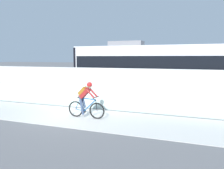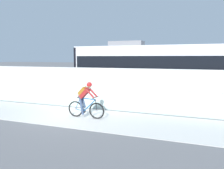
# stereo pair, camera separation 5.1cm
# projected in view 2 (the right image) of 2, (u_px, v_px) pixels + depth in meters

# --- Properties ---
(ground_plane) EXTENTS (200.00, 200.00, 0.00)m
(ground_plane) POSITION_uv_depth(u_px,v_px,m) (70.00, 116.00, 10.54)
(ground_plane) COLOR slate
(bike_path_deck) EXTENTS (32.00, 3.20, 0.01)m
(bike_path_deck) POSITION_uv_depth(u_px,v_px,m) (70.00, 116.00, 10.54)
(bike_path_deck) COLOR silver
(bike_path_deck) RESTS_ON ground
(glass_parapet) EXTENTS (32.00, 0.05, 1.17)m
(glass_parapet) POSITION_uv_depth(u_px,v_px,m) (88.00, 97.00, 12.19)
(glass_parapet) COLOR #ADC6C1
(glass_parapet) RESTS_ON ground
(concrete_barrier_wall) EXTENTS (32.00, 0.36, 2.05)m
(concrete_barrier_wall) POSITION_uv_depth(u_px,v_px,m) (101.00, 85.00, 13.81)
(concrete_barrier_wall) COLOR silver
(concrete_barrier_wall) RESTS_ON ground
(tram_rail_near) EXTENTS (32.00, 0.08, 0.01)m
(tram_rail_near) POSITION_uv_depth(u_px,v_px,m) (116.00, 95.00, 16.23)
(tram_rail_near) COLOR #595654
(tram_rail_near) RESTS_ON ground
(tram_rail_far) EXTENTS (32.00, 0.08, 0.01)m
(tram_rail_far) POSITION_uv_depth(u_px,v_px,m) (122.00, 93.00, 17.56)
(tram_rail_far) COLOR #595654
(tram_rail_far) RESTS_ON ground
(tram) EXTENTS (11.06, 2.54, 3.81)m
(tram) POSITION_uv_depth(u_px,v_px,m) (154.00, 69.00, 15.78)
(tram) COLOR silver
(tram) RESTS_ON ground
(cyclist_on_bike) EXTENTS (1.77, 0.58, 1.61)m
(cyclist_on_bike) POSITION_uv_depth(u_px,v_px,m) (86.00, 100.00, 10.15)
(cyclist_on_bike) COLOR black
(cyclist_on_bike) RESTS_ON ground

